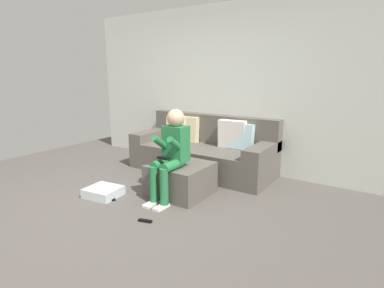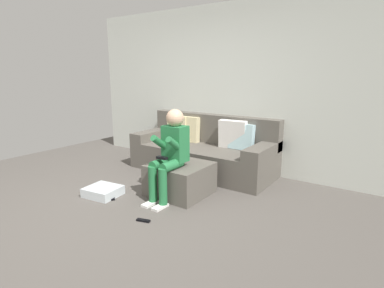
{
  "view_description": "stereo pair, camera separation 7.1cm",
  "coord_description": "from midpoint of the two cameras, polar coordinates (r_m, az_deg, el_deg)",
  "views": [
    {
      "loc": [
        2.62,
        -2.27,
        1.57
      ],
      "look_at": [
        0.19,
        1.34,
        0.57
      ],
      "focal_mm": 29.11,
      "sensor_mm": 36.0,
      "label": 1
    },
    {
      "loc": [
        2.67,
        -2.23,
        1.57
      ],
      "look_at": [
        0.19,
        1.34,
        0.57
      ],
      "focal_mm": 29.11,
      "sensor_mm": 36.0,
      "label": 2
    }
  ],
  "objects": [
    {
      "name": "ground_plane",
      "position": [
        3.81,
        -13.73,
        -11.73
      ],
      "size": [
        6.68,
        6.68,
        0.0
      ],
      "primitive_type": "plane",
      "color": "#544F49"
    },
    {
      "name": "wall_back",
      "position": [
        5.3,
        4.86,
        10.2
      ],
      "size": [
        5.14,
        0.1,
        2.64
      ],
      "primitive_type": "cube",
      "color": "silver",
      "rests_on": "ground_plane"
    },
    {
      "name": "couch_sectional",
      "position": [
        5.05,
        2.66,
        -1.26
      ],
      "size": [
        2.3,
        0.92,
        0.89
      ],
      "color": "#59544C",
      "rests_on": "ground_plane"
    },
    {
      "name": "ottoman",
      "position": [
        4.11,
        -1.71,
        -6.41
      ],
      "size": [
        0.72,
        0.7,
        0.41
      ],
      "primitive_type": "cube",
      "color": "#59544C",
      "rests_on": "ground_plane"
    },
    {
      "name": "person_seated",
      "position": [
        3.85,
        -3.44,
        -1.07
      ],
      "size": [
        0.29,
        0.63,
        1.13
      ],
      "color": "#26723F",
      "rests_on": "ground_plane"
    },
    {
      "name": "storage_bin",
      "position": [
        4.25,
        -15.52,
        -8.36
      ],
      "size": [
        0.46,
        0.43,
        0.12
      ],
      "primitive_type": "cube",
      "rotation": [
        0.0,
        0.0,
        0.12
      ],
      "color": "silver",
      "rests_on": "ground_plane"
    },
    {
      "name": "remote_near_ottoman",
      "position": [
        3.49,
        -8.34,
        -13.71
      ],
      "size": [
        0.16,
        0.08,
        0.02
      ],
      "primitive_type": "cube",
      "rotation": [
        0.0,
        0.0,
        0.27
      ],
      "color": "black",
      "rests_on": "ground_plane"
    },
    {
      "name": "remote_by_storage_bin",
      "position": [
        4.17,
        -13.79,
        -9.4
      ],
      "size": [
        0.18,
        0.17,
        0.02
      ],
      "primitive_type": "cube",
      "rotation": [
        0.0,
        0.0,
        -0.75
      ],
      "color": "black",
      "rests_on": "ground_plane"
    }
  ]
}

